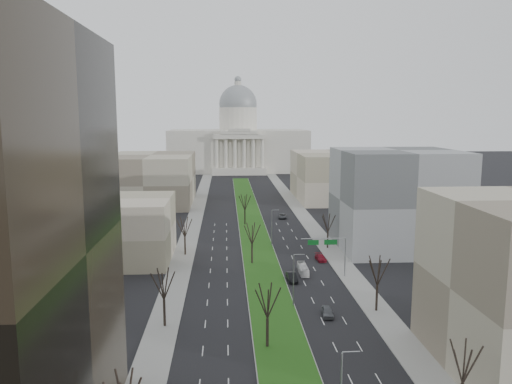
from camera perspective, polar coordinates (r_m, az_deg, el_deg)
name	(u,v)px	position (r m, az deg, el deg)	size (l,w,h in m)	color
ground	(252,225)	(149.27, -0.51, -3.74)	(600.00, 600.00, 0.00)	black
median	(252,225)	(148.26, -0.49, -3.79)	(8.00, 222.03, 0.20)	#999993
sidewalk_left	(186,247)	(125.15, -7.98, -6.24)	(5.00, 330.00, 0.15)	gray
sidewalk_right	(326,245)	(127.26, 8.03, -5.99)	(5.00, 330.00, 0.15)	gray
capitol	(238,143)	(295.68, -2.05, 5.62)	(80.00, 46.00, 55.00)	beige
building_beige_left	(112,230)	(116.20, -16.09, -4.15)	(26.00, 22.00, 14.00)	tan
building_grey_right	(397,199)	(126.33, 15.77, -0.81)	(28.00, 26.00, 24.00)	slate
building_far_left	(152,179)	(189.00, -11.82, 1.47)	(30.00, 40.00, 18.00)	gray
building_far_right	(335,176)	(196.64, 9.03, 1.83)	(30.00, 40.00, 18.00)	tan
tree_left_mid	(164,283)	(78.33, -10.52, -10.17)	(5.40, 5.40, 9.72)	black
tree_left_far	(185,226)	(116.74, -8.16, -3.91)	(5.28, 5.28, 9.50)	black
tree_right_near	(464,361)	(59.38, 22.68, -17.39)	(5.16, 5.16, 9.29)	black
tree_right_mid	(378,270)	(85.18, 13.74, -8.61)	(5.52, 5.52, 9.94)	black
tree_right_far	(328,222)	(122.86, 8.23, -3.43)	(5.04, 5.04, 9.07)	black
tree_median_a	(267,300)	(70.44, 1.32, -12.21)	(5.40, 5.40, 9.72)	black
tree_median_b	(252,233)	(108.66, -0.46, -4.68)	(5.40, 5.40, 9.72)	black
tree_median_c	(245,202)	(147.83, -1.29, -1.10)	(5.40, 5.40, 9.72)	black
streetlamp_median_b	(294,279)	(85.83, 4.35, -9.90)	(1.90, 0.20, 9.16)	gray
streetlamp_median_c	(272,227)	(124.15, 1.83, -4.03)	(1.90, 0.20, 9.16)	gray
mast_arm_signs	(332,248)	(101.30, 8.68, -6.30)	(9.12, 0.24, 8.09)	gray
car_grey_near	(327,312)	(83.88, 8.14, -13.38)	(1.73, 4.31, 1.47)	#565A5F
car_black	(292,277)	(99.61, 4.11, -9.66)	(1.72, 4.94, 1.63)	black
car_red	(321,258)	(113.68, 7.39, -7.45)	(1.88, 4.62, 1.34)	maroon
car_grey_far	(282,216)	(158.51, 3.04, -2.75)	(2.42, 5.24, 1.46)	#43454A
box_van	(303,269)	(104.09, 5.39, -8.77)	(1.63, 6.97, 1.94)	white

